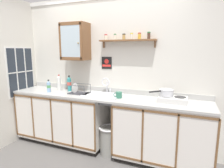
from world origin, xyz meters
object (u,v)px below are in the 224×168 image
object	(u,v)px
bottle_detergent_teal_2	(69,84)
warning_sign	(107,63)
mug	(119,95)
dish_rack	(79,92)
wall_cabinet	(75,42)
trash_bin	(109,140)
bottle_opaque_white_1	(59,83)
saucepan	(166,92)
sink	(102,97)
bottle_water_blue_0	(49,86)
hot_plate_stove	(173,99)

from	to	relation	value
bottle_detergent_teal_2	warning_sign	size ratio (longest dim) A/B	1.34
mug	dish_rack	bearing A→B (deg)	177.99
wall_cabinet	trash_bin	bearing A→B (deg)	-17.44
bottle_opaque_white_1	bottle_detergent_teal_2	xyz separation A→B (m)	(0.18, 0.05, -0.01)
saucepan	bottle_opaque_white_1	bearing A→B (deg)	179.75
sink	wall_cabinet	xyz separation A→B (m)	(-0.55, 0.10, 0.88)
bottle_water_blue_0	mug	xyz separation A→B (m)	(1.26, 0.07, -0.05)
sink	bottle_detergent_teal_2	xyz separation A→B (m)	(-0.68, 0.07, 0.15)
warning_sign	wall_cabinet	bearing A→B (deg)	-164.20
dish_rack	wall_cabinet	distance (m)	0.85
sink	dish_rack	size ratio (longest dim) A/B	1.76
bottle_opaque_white_1	wall_cabinet	distance (m)	0.79
hot_plate_stove	dish_rack	xyz separation A→B (m)	(-1.51, -0.04, -0.01)
hot_plate_stove	bottle_water_blue_0	distance (m)	2.04
bottle_water_blue_0	bottle_detergent_teal_2	world-z (taller)	bottle_detergent_teal_2
dish_rack	warning_sign	xyz separation A→B (m)	(0.39, 0.29, 0.47)
bottle_detergent_teal_2	trash_bin	xyz separation A→B (m)	(0.84, -0.19, -0.82)
bottle_water_blue_0	trash_bin	bearing A→B (deg)	1.40
bottle_detergent_teal_2	mug	distance (m)	1.00
bottle_water_blue_0	saucepan	bearing A→B (deg)	4.72
sink	wall_cabinet	distance (m)	1.04
bottle_water_blue_0	sink	bearing A→B (deg)	8.82
hot_plate_stove	wall_cabinet	bearing A→B (deg)	176.28
warning_sign	trash_bin	distance (m)	1.27
bottle_water_blue_0	dish_rack	size ratio (longest dim) A/B	0.64
bottle_water_blue_0	wall_cabinet	world-z (taller)	wall_cabinet
bottle_opaque_white_1	warning_sign	world-z (taller)	warning_sign
mug	trash_bin	world-z (taller)	mug
bottle_detergent_teal_2	saucepan	bearing A→B (deg)	-2.00
saucepan	warning_sign	xyz separation A→B (m)	(-1.02, 0.23, 0.37)
warning_sign	trash_bin	xyz separation A→B (m)	(0.19, -0.37, -1.20)
bottle_opaque_white_1	saucepan	bearing A→B (deg)	-0.25
hot_plate_stove	warning_sign	world-z (taller)	warning_sign
bottle_detergent_teal_2	hot_plate_stove	bearing A→B (deg)	-2.47
saucepan	warning_sign	size ratio (longest dim) A/B	1.54
saucepan	dish_rack	xyz separation A→B (m)	(-1.41, -0.06, -0.10)
bottle_opaque_white_1	mug	xyz separation A→B (m)	(1.17, -0.09, -0.09)
dish_rack	trash_bin	xyz separation A→B (m)	(0.58, -0.07, -0.72)
wall_cabinet	warning_sign	bearing A→B (deg)	15.80
hot_plate_stove	trash_bin	xyz separation A→B (m)	(-0.93, -0.12, -0.73)
hot_plate_stove	bottle_opaque_white_1	distance (m)	1.95
hot_plate_stove	bottle_water_blue_0	bearing A→B (deg)	-176.00
hot_plate_stove	warning_sign	distance (m)	1.24
bottle_water_blue_0	mug	bearing A→B (deg)	3.40
sink	bottle_opaque_white_1	size ratio (longest dim) A/B	2.05
hot_plate_stove	wall_cabinet	world-z (taller)	wall_cabinet
sink	wall_cabinet	size ratio (longest dim) A/B	0.96
bottle_water_blue_0	warning_sign	xyz separation A→B (m)	(0.92, 0.39, 0.40)
mug	wall_cabinet	bearing A→B (deg)	168.46
bottle_detergent_teal_2	mug	world-z (taller)	bottle_detergent_teal_2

